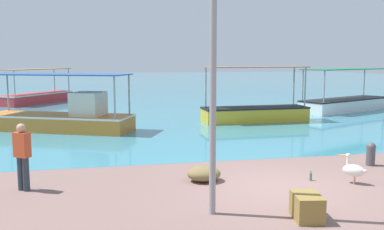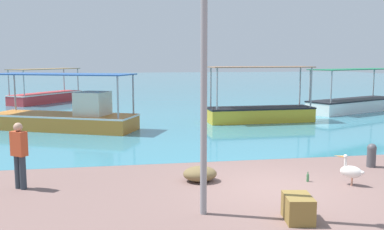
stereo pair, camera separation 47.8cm
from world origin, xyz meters
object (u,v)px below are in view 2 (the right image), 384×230
at_px(fishing_boat_far_left, 354,103).
at_px(glass_bottle, 308,178).
at_px(pelican, 351,171).
at_px(cargo_crate, 298,208).
at_px(lamp_post, 204,42).
at_px(fisherman_standing, 19,154).
at_px(fishing_boat_near_right, 67,116).
at_px(mooring_bollard, 372,154).
at_px(fishing_boat_outer, 46,95).
at_px(net_pile, 200,174).
at_px(fishing_boat_far_right, 260,111).

distance_m(fishing_boat_far_left, glass_bottle, 16.83).
height_order(pelican, cargo_crate, pelican).
height_order(lamp_post, fisherman_standing, lamp_post).
distance_m(pelican, glass_bottle, 1.11).
bearing_deg(fishing_boat_near_right, mooring_bollard, -41.30).
relative_size(fishing_boat_outer, pelican, 7.49).
bearing_deg(lamp_post, net_pile, 80.79).
bearing_deg(fishing_boat_near_right, fisherman_standing, -90.82).
relative_size(fisherman_standing, cargo_crate, 2.22).
height_order(fishing_boat_far_right, fisherman_standing, fishing_boat_far_right).
relative_size(lamp_post, mooring_bollard, 8.98).
bearing_deg(pelican, fishing_boat_far_right, 83.09).
height_order(cargo_crate, glass_bottle, cargo_crate).
xyz_separation_m(lamp_post, mooring_bollard, (5.81, 3.02, -3.22)).
bearing_deg(fisherman_standing, glass_bottle, -5.09).
height_order(fishing_boat_far_right, fishing_boat_near_right, fishing_boat_far_right).
bearing_deg(fishing_boat_near_right, cargo_crate, -64.62).
bearing_deg(lamp_post, fisherman_standing, 149.00).
bearing_deg(fishing_boat_far_left, cargo_crate, -123.43).
height_order(fishing_boat_far_right, net_pile, fishing_boat_far_right).
height_order(fishing_boat_near_right, cargo_crate, fishing_boat_near_right).
distance_m(fishing_boat_outer, pelican, 26.02).
distance_m(fishing_boat_far_right, net_pile, 11.39).
relative_size(net_pile, cargo_crate, 1.19).
relative_size(pelican, cargo_crate, 1.05).
distance_m(pelican, lamp_post, 5.46).
height_order(fishing_boat_near_right, lamp_post, lamp_post).
relative_size(fishing_boat_far_right, glass_bottle, 20.65).
bearing_deg(fisherman_standing, lamp_post, -31.00).
bearing_deg(pelican, fishing_boat_far_left, 59.41).
height_order(pelican, net_pile, pelican).
bearing_deg(fishing_boat_outer, mooring_bollard, -59.48).
bearing_deg(fishing_boat_near_right, fishing_boat_outer, 102.77).
xyz_separation_m(fisherman_standing, cargo_crate, (6.02, -3.24, -0.65)).
relative_size(fishing_boat_far_left, pelican, 8.82).
height_order(lamp_post, net_pile, lamp_post).
height_order(fishing_boat_near_right, pelican, fishing_boat_near_right).
bearing_deg(mooring_bollard, fishing_boat_outer, 120.52).
bearing_deg(mooring_bollard, fishing_boat_near_right, 138.70).
bearing_deg(pelican, glass_bottle, 152.64).
bearing_deg(fishing_boat_far_right, net_pile, -116.88).
xyz_separation_m(fishing_boat_near_right, fisherman_standing, (-0.13, -9.18, 0.27)).
xyz_separation_m(fishing_boat_outer, fisherman_standing, (2.85, -22.31, 0.37)).
height_order(fishing_boat_outer, net_pile, fishing_boat_outer).
bearing_deg(mooring_bollard, pelican, -134.70).
bearing_deg(pelican, lamp_post, -161.86).
bearing_deg(lamp_post, fishing_boat_outer, 105.85).
relative_size(mooring_bollard, cargo_crate, 0.95).
distance_m(lamp_post, glass_bottle, 5.11).
height_order(mooring_bollard, net_pile, mooring_bollard).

